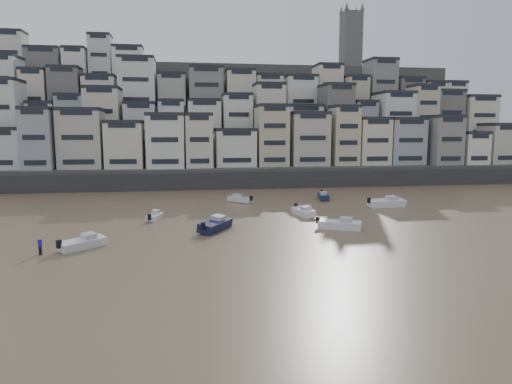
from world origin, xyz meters
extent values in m
plane|color=olive|center=(0.00, 0.00, 0.00)|extent=(400.00, 400.00, 0.00)
cube|color=#38383A|center=(10.00, 65.00, 1.75)|extent=(140.00, 3.00, 3.50)
cube|color=#4C4C47|center=(15.00, 72.00, 2.00)|extent=(140.00, 14.00, 4.00)
cube|color=#4C4C47|center=(15.00, 84.00, 5.00)|extent=(140.00, 14.00, 10.00)
cube|color=#4C4C47|center=(15.00, 96.00, 9.00)|extent=(140.00, 14.00, 18.00)
cube|color=#4C4C47|center=(15.00, 108.00, 13.00)|extent=(140.00, 16.00, 26.00)
cube|color=#4C4C47|center=(15.00, 122.00, 16.00)|extent=(140.00, 18.00, 32.00)
cube|color=#66635E|center=(55.00, 120.00, 41.00)|extent=(6.00, 6.00, 18.00)
camera|label=1|loc=(0.32, -28.10, 12.02)|focal=32.00mm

